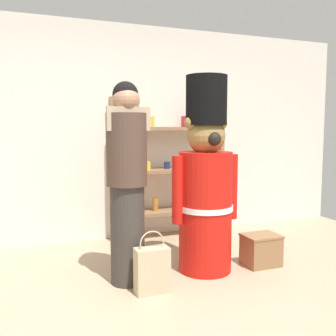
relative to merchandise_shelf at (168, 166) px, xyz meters
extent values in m
plane|color=tan|center=(-0.61, -1.98, -0.88)|extent=(6.40, 6.40, 0.00)
cube|color=silver|center=(-0.61, 0.22, 0.42)|extent=(6.40, 0.12, 2.60)
cube|color=#93704C|center=(-0.67, -0.15, -0.02)|extent=(0.05, 0.05, 1.73)
cube|color=#93704C|center=(0.68, -0.15, -0.02)|extent=(0.05, 0.05, 1.73)
cube|color=#93704C|center=(-0.67, 0.15, -0.02)|extent=(0.05, 0.05, 1.73)
cube|color=#93704C|center=(0.68, 0.15, -0.02)|extent=(0.05, 0.05, 1.73)
cube|color=#93704C|center=(0.00, 0.00, -0.57)|extent=(1.34, 0.30, 0.04)
cube|color=#93704C|center=(0.00, 0.00, -0.05)|extent=(1.34, 0.30, 0.04)
cube|color=#93704C|center=(0.00, 0.00, 0.47)|extent=(1.34, 0.30, 0.04)
cylinder|color=red|center=(-0.53, -0.02, 0.01)|extent=(0.09, 0.09, 0.10)
cylinder|color=yellow|center=(-0.26, 0.00, 0.02)|extent=(0.08, 0.08, 0.10)
cylinder|color=navy|center=(0.00, 0.03, 0.01)|extent=(0.07, 0.07, 0.09)
cylinder|color=black|center=(0.27, 0.02, 0.02)|extent=(0.07, 0.07, 0.11)
cylinder|color=blue|center=(0.54, -0.03, 0.02)|extent=(0.07, 0.07, 0.11)
cylinder|color=#596B33|center=(-0.50, -0.03, -0.47)|extent=(0.07, 0.07, 0.17)
cylinder|color=#B27226|center=(-0.16, 0.00, -0.47)|extent=(0.07, 0.07, 0.16)
cylinder|color=navy|center=(0.17, -0.02, -0.45)|extent=(0.06, 0.06, 0.20)
cylinder|color=silver|center=(0.51, -0.02, -0.47)|extent=(0.06, 0.06, 0.16)
cube|color=gold|center=(-0.30, 0.00, 0.55)|extent=(0.20, 0.16, 0.12)
cube|color=#B21E2D|center=(0.31, 0.00, 0.55)|extent=(0.19, 0.15, 0.13)
cylinder|color=red|center=(-0.10, -1.23, -0.32)|extent=(0.50, 0.50, 1.13)
cylinder|color=white|center=(-0.10, -1.23, -0.27)|extent=(0.52, 0.52, 0.05)
sphere|color=olive|center=(-0.10, -1.23, 0.40)|extent=(0.36, 0.36, 0.36)
sphere|color=olive|center=(-0.25, -1.23, 0.52)|extent=(0.12, 0.12, 0.12)
sphere|color=olive|center=(0.06, -1.23, 0.52)|extent=(0.12, 0.12, 0.12)
cylinder|color=black|center=(-0.10, -1.23, 0.73)|extent=(0.38, 0.38, 0.45)
cylinder|color=red|center=(-0.38, -1.23, -0.09)|extent=(0.11, 0.11, 0.62)
cylinder|color=red|center=(0.19, -1.23, -0.09)|extent=(0.11, 0.11, 0.62)
sphere|color=black|center=(-0.10, -1.39, 0.38)|extent=(0.12, 0.12, 0.12)
cylinder|color=#38332D|center=(-0.86, -1.25, -0.45)|extent=(0.30, 0.30, 0.87)
cylinder|color=#4C382D|center=(-0.86, -1.25, 0.29)|extent=(0.35, 0.35, 0.62)
sphere|color=#A37556|center=(-0.86, -1.25, 0.70)|extent=(0.23, 0.23, 0.23)
cube|color=tan|center=(-0.86, -1.32, 0.55)|extent=(0.37, 0.04, 0.20)
sphere|color=black|center=(-0.86, -1.23, 0.76)|extent=(0.22, 0.22, 0.22)
cube|color=#C1AD89|center=(-0.73, -1.53, -0.69)|extent=(0.28, 0.14, 0.38)
torus|color=#C1AD89|center=(-0.73, -1.53, -0.46)|extent=(0.21, 0.01, 0.21)
cube|color=olive|center=(0.48, -1.32, -0.74)|extent=(0.34, 0.27, 0.29)
cube|color=olive|center=(0.48, -1.32, -0.58)|extent=(0.35, 0.28, 0.02)
camera|label=1|loc=(-1.72, -4.45, 0.48)|focal=41.30mm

